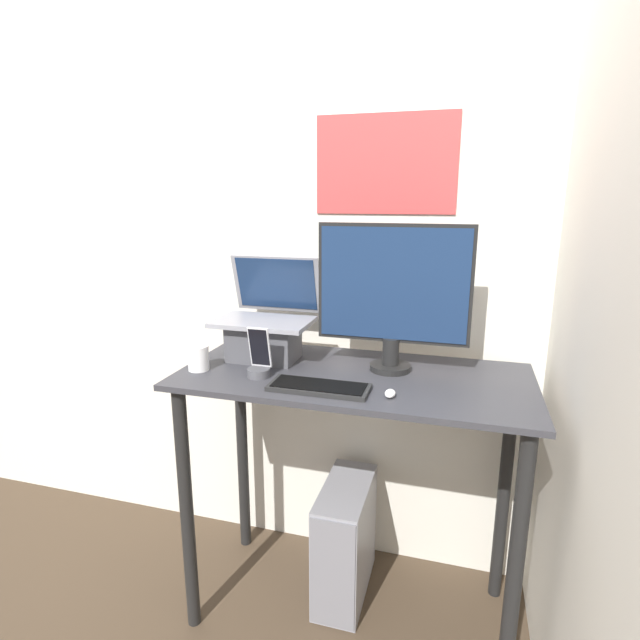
# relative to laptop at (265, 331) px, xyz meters

# --- Properties ---
(wall_back) EXTENTS (6.00, 0.06, 2.60)m
(wall_back) POSITION_rel_laptop_xyz_m (0.35, 0.29, 0.25)
(wall_back) COLOR silver
(wall_back) RESTS_ON ground_plane
(wall_side_right) EXTENTS (0.05, 6.00, 2.60)m
(wall_side_right) POSITION_rel_laptop_xyz_m (1.03, -0.36, 0.25)
(wall_side_right) COLOR silver
(wall_side_right) RESTS_ON ground_plane
(desk) EXTENTS (1.18, 0.56, 0.95)m
(desk) POSITION_rel_laptop_xyz_m (0.35, -0.08, -0.30)
(desk) COLOR #333338
(desk) RESTS_ON ground_plane
(laptop) EXTENTS (0.35, 0.29, 0.37)m
(laptop) POSITION_rel_laptop_xyz_m (0.00, 0.00, 0.00)
(laptop) COLOR #4C4C51
(laptop) RESTS_ON desk
(monitor) EXTENTS (0.52, 0.14, 0.50)m
(monitor) POSITION_rel_laptop_xyz_m (0.46, -0.00, 0.16)
(monitor) COLOR black
(monitor) RESTS_ON desk
(keyboard) EXTENTS (0.31, 0.12, 0.02)m
(keyboard) POSITION_rel_laptop_xyz_m (0.28, -0.25, -0.10)
(keyboard) COLOR black
(keyboard) RESTS_ON desk
(mouse) EXTENTS (0.03, 0.05, 0.02)m
(mouse) POSITION_rel_laptop_xyz_m (0.50, -0.25, -0.09)
(mouse) COLOR white
(mouse) RESTS_ON desk
(cell_phone) EXTENTS (0.08, 0.08, 0.17)m
(cell_phone) POSITION_rel_laptop_xyz_m (0.05, -0.19, -0.06)
(cell_phone) COLOR #4C4C51
(cell_phone) RESTS_ON desk
(computer_tower) EXTENTS (0.17, 0.40, 0.46)m
(computer_tower) POSITION_rel_laptop_xyz_m (0.31, 0.00, -0.82)
(computer_tower) COLOR gray
(computer_tower) RESTS_ON ground_plane
(mug) EXTENTS (0.07, 0.07, 0.09)m
(mug) POSITION_rel_laptop_xyz_m (-0.17, -0.19, -0.06)
(mug) COLOR white
(mug) RESTS_ON desk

